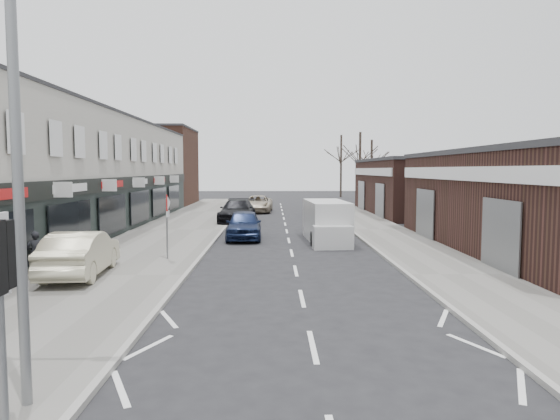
{
  "coord_description": "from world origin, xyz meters",
  "views": [
    {
      "loc": [
        -0.85,
        -8.38,
        3.78
      ],
      "look_at": [
        -0.64,
        6.12,
        2.6
      ],
      "focal_mm": 32.0,
      "sensor_mm": 36.0,
      "label": 1
    }
  ],
  "objects_px": {
    "warning_sign": "(168,208)",
    "sedan_on_pavement": "(80,253)",
    "parked_car_right_a": "(324,220)",
    "street_lamp": "(27,113)",
    "parked_car_left_a": "(244,225)",
    "white_van": "(327,222)",
    "pedestrian": "(35,253)",
    "parked_car_right_b": "(318,207)",
    "parked_car_left_c": "(258,204)",
    "parked_car_left_b": "(237,211)"
  },
  "relations": [
    {
      "from": "warning_sign",
      "to": "sedan_on_pavement",
      "type": "relative_size",
      "value": 0.57
    },
    {
      "from": "warning_sign",
      "to": "parked_car_right_a",
      "type": "relative_size",
      "value": 0.55
    },
    {
      "from": "street_lamp",
      "to": "warning_sign",
      "type": "distance_m",
      "value": 13.04
    },
    {
      "from": "parked_car_left_a",
      "to": "parked_car_right_a",
      "type": "height_order",
      "value": "parked_car_right_a"
    },
    {
      "from": "white_van",
      "to": "pedestrian",
      "type": "height_order",
      "value": "white_van"
    },
    {
      "from": "parked_car_left_a",
      "to": "parked_car_right_b",
      "type": "distance_m",
      "value": 14.95
    },
    {
      "from": "street_lamp",
      "to": "pedestrian",
      "type": "height_order",
      "value": "street_lamp"
    },
    {
      "from": "warning_sign",
      "to": "sedan_on_pavement",
      "type": "xyz_separation_m",
      "value": [
        -2.34,
        -3.26,
        -1.31
      ]
    },
    {
      "from": "pedestrian",
      "to": "parked_car_left_a",
      "type": "xyz_separation_m",
      "value": [
        6.72,
        9.7,
        -0.1
      ]
    },
    {
      "from": "sedan_on_pavement",
      "to": "white_van",
      "type": "bearing_deg",
      "value": -141.67
    },
    {
      "from": "parked_car_left_a",
      "to": "parked_car_right_b",
      "type": "height_order",
      "value": "parked_car_left_a"
    },
    {
      "from": "warning_sign",
      "to": "street_lamp",
      "type": "bearing_deg",
      "value": -87.16
    },
    {
      "from": "warning_sign",
      "to": "white_van",
      "type": "height_order",
      "value": "warning_sign"
    },
    {
      "from": "street_lamp",
      "to": "parked_car_left_c",
      "type": "bearing_deg",
      "value": 86.37
    },
    {
      "from": "sedan_on_pavement",
      "to": "parked_car_left_b",
      "type": "xyz_separation_m",
      "value": [
        4.1,
        18.37,
        -0.08
      ]
    },
    {
      "from": "warning_sign",
      "to": "parked_car_left_a",
      "type": "xyz_separation_m",
      "value": [
        2.73,
        6.67,
        -1.42
      ]
    },
    {
      "from": "street_lamp",
      "to": "pedestrian",
      "type": "bearing_deg",
      "value": 115.35
    },
    {
      "from": "pedestrian",
      "to": "parked_car_left_b",
      "type": "distance_m",
      "value": 19.04
    },
    {
      "from": "white_van",
      "to": "parked_car_right_b",
      "type": "relative_size",
      "value": 1.39
    },
    {
      "from": "parked_car_left_b",
      "to": "parked_car_right_a",
      "type": "distance_m",
      "value": 8.39
    },
    {
      "from": "parked_car_right_b",
      "to": "parked_car_right_a",
      "type": "bearing_deg",
      "value": 92.3
    },
    {
      "from": "street_lamp",
      "to": "white_van",
      "type": "height_order",
      "value": "street_lamp"
    },
    {
      "from": "street_lamp",
      "to": "warning_sign",
      "type": "bearing_deg",
      "value": 92.84
    },
    {
      "from": "parked_car_left_a",
      "to": "pedestrian",
      "type": "bearing_deg",
      "value": -126.19
    },
    {
      "from": "parked_car_left_a",
      "to": "sedan_on_pavement",
      "type": "bearing_deg",
      "value": -118.53
    },
    {
      "from": "street_lamp",
      "to": "parked_car_left_b",
      "type": "height_order",
      "value": "street_lamp"
    },
    {
      "from": "sedan_on_pavement",
      "to": "parked_car_right_a",
      "type": "xyz_separation_m",
      "value": [
        9.7,
        12.13,
        -0.09
      ]
    },
    {
      "from": "pedestrian",
      "to": "parked_car_left_c",
      "type": "relative_size",
      "value": 0.29
    },
    {
      "from": "white_van",
      "to": "warning_sign",
      "type": "bearing_deg",
      "value": -145.52
    },
    {
      "from": "sedan_on_pavement",
      "to": "parked_car_left_c",
      "type": "relative_size",
      "value": 0.89
    },
    {
      "from": "parked_car_left_a",
      "to": "parked_car_left_c",
      "type": "bearing_deg",
      "value": 87.77
    },
    {
      "from": "sedan_on_pavement",
      "to": "parked_car_left_b",
      "type": "relative_size",
      "value": 0.83
    },
    {
      "from": "pedestrian",
      "to": "sedan_on_pavement",
      "type": "bearing_deg",
      "value": 147.16
    },
    {
      "from": "parked_car_left_b",
      "to": "parked_car_right_b",
      "type": "xyz_separation_m",
      "value": [
        6.3,
        5.52,
        -0.14
      ]
    },
    {
      "from": "pedestrian",
      "to": "parked_car_right_b",
      "type": "relative_size",
      "value": 0.38
    },
    {
      "from": "parked_car_left_b",
      "to": "parked_car_left_c",
      "type": "relative_size",
      "value": 1.06
    },
    {
      "from": "parked_car_left_b",
      "to": "parked_car_left_c",
      "type": "distance_m",
      "value": 8.85
    },
    {
      "from": "street_lamp",
      "to": "parked_car_right_b",
      "type": "bearing_deg",
      "value": 77.48
    },
    {
      "from": "sedan_on_pavement",
      "to": "parked_car_right_b",
      "type": "bearing_deg",
      "value": -118.23
    },
    {
      "from": "white_van",
      "to": "parked_car_left_c",
      "type": "height_order",
      "value": "white_van"
    },
    {
      "from": "pedestrian",
      "to": "parked_car_right_a",
      "type": "distance_m",
      "value": 16.45
    },
    {
      "from": "parked_car_right_b",
      "to": "white_van",
      "type": "bearing_deg",
      "value": 92.27
    },
    {
      "from": "parked_car_left_b",
      "to": "parked_car_right_a",
      "type": "height_order",
      "value": "parked_car_left_b"
    },
    {
      "from": "sedan_on_pavement",
      "to": "pedestrian",
      "type": "distance_m",
      "value": 1.67
    },
    {
      "from": "pedestrian",
      "to": "parked_car_left_a",
      "type": "distance_m",
      "value": 11.8
    },
    {
      "from": "parked_car_left_a",
      "to": "street_lamp",
      "type": "bearing_deg",
      "value": -97.6
    },
    {
      "from": "warning_sign",
      "to": "parked_car_left_c",
      "type": "distance_m",
      "value": 24.11
    },
    {
      "from": "sedan_on_pavement",
      "to": "parked_car_right_a",
      "type": "distance_m",
      "value": 15.53
    },
    {
      "from": "street_lamp",
      "to": "parked_car_right_b",
      "type": "relative_size",
      "value": 2.0
    },
    {
      "from": "sedan_on_pavement",
      "to": "parked_car_left_c",
      "type": "bearing_deg",
      "value": -105.76
    }
  ]
}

